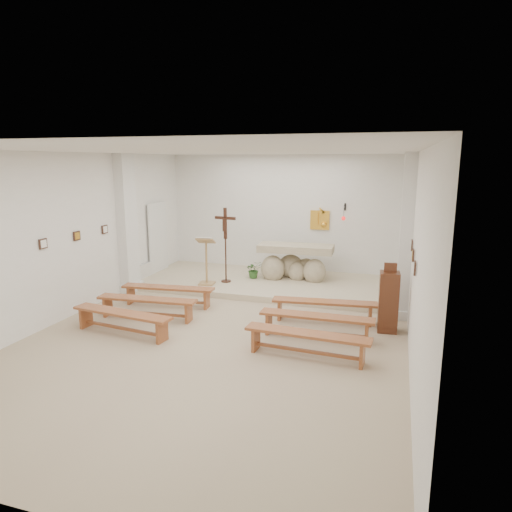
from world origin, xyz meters
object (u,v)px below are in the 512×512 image
(donation_pedestal, at_px, (388,301))
(bench_left_third, at_px, (122,317))
(crucifix_stand, at_px, (225,240))
(bench_right_second, at_px, (317,321))
(bench_left_second, at_px, (147,303))
(altar, at_px, (295,264))
(bench_right_front, at_px, (324,306))
(lectern, at_px, (206,261))
(bench_left_front, at_px, (168,291))
(bench_right_third, at_px, (307,339))

(donation_pedestal, height_order, bench_left_third, donation_pedestal)
(crucifix_stand, bearing_deg, bench_right_second, -35.68)
(bench_left_second, bearing_deg, crucifix_stand, 71.10)
(altar, bearing_deg, bench_right_front, -67.90)
(bench_right_front, xyz_separation_m, bench_left_third, (-3.64, -1.87, 0.00))
(lectern, distance_m, donation_pedestal, 4.89)
(altar, relative_size, bench_left_third, 0.93)
(bench_right_front, xyz_separation_m, bench_left_second, (-3.64, -0.94, 0.00))
(lectern, distance_m, bench_left_front, 1.59)
(bench_right_third, bearing_deg, bench_left_third, -176.38)
(bench_right_front, relative_size, bench_left_second, 1.00)
(lectern, height_order, bench_right_second, lectern)
(donation_pedestal, bearing_deg, bench_left_third, -164.98)
(crucifix_stand, height_order, bench_left_third, crucifix_stand)
(crucifix_stand, xyz_separation_m, bench_right_second, (2.92, -2.82, -0.95))
(lectern, xyz_separation_m, bench_left_third, (-0.33, -3.37, -0.44))
(donation_pedestal, distance_m, bench_right_front, 1.32)
(crucifix_stand, height_order, bench_right_third, crucifix_stand)
(bench_left_front, xyz_separation_m, bench_left_third, (0.00, -1.87, 0.00))
(bench_left_front, distance_m, bench_right_second, 3.76)
(bench_left_second, bearing_deg, bench_right_third, -19.01)
(donation_pedestal, height_order, bench_left_front, donation_pedestal)
(altar, height_order, bench_left_front, altar)
(crucifix_stand, relative_size, bench_left_second, 0.90)
(donation_pedestal, height_order, bench_left_second, donation_pedestal)
(bench_right_front, bearing_deg, bench_right_second, -96.38)
(donation_pedestal, xyz_separation_m, bench_right_front, (-1.28, 0.16, -0.27))
(bench_left_third, bearing_deg, bench_right_front, 34.54)
(bench_right_front, distance_m, bench_right_third, 1.87)
(bench_left_front, bearing_deg, crucifix_stand, 63.15)
(donation_pedestal, xyz_separation_m, bench_left_second, (-4.92, -0.78, -0.27))
(donation_pedestal, bearing_deg, bench_left_front, 173.99)
(bench_right_front, relative_size, bench_left_third, 1.00)
(bench_right_front, bearing_deg, bench_left_front, 173.62)
(bench_right_second, bearing_deg, bench_left_front, 164.80)
(altar, distance_m, bench_left_front, 3.65)
(lectern, height_order, bench_right_third, lectern)
(bench_right_second, bearing_deg, lectern, 142.98)
(bench_right_second, bearing_deg, bench_left_third, -166.39)
(bench_right_third, bearing_deg, altar, 108.79)
(bench_left_third, relative_size, bench_right_third, 1.00)
(altar, bearing_deg, crucifix_stand, -154.73)
(bench_left_front, xyz_separation_m, bench_right_third, (3.64, -1.87, 0.00))
(donation_pedestal, xyz_separation_m, bench_left_third, (-4.92, -1.71, -0.27))
(bench_left_front, bearing_deg, bench_right_second, -20.36)
(bench_left_third, bearing_deg, bench_left_front, 97.35)
(lectern, xyz_separation_m, bench_right_second, (3.32, -2.43, -0.44))
(lectern, relative_size, crucifix_stand, 0.65)
(bench_right_front, xyz_separation_m, bench_right_second, (0.00, -0.94, 0.00))
(donation_pedestal, distance_m, bench_right_third, 2.15)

